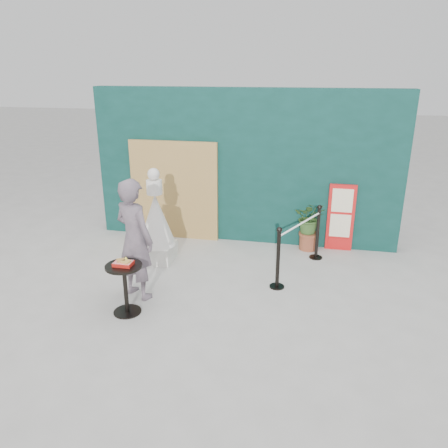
# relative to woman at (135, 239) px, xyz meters

# --- Properties ---
(ground) EXTENTS (60.00, 60.00, 0.00)m
(ground) POSITION_rel_woman_xyz_m (1.20, -0.44, -0.93)
(ground) COLOR #ADAAA5
(ground) RESTS_ON ground
(back_wall) EXTENTS (6.00, 0.30, 3.00)m
(back_wall) POSITION_rel_woman_xyz_m (1.20, 2.71, 0.57)
(back_wall) COLOR #0A2F29
(back_wall) RESTS_ON ground
(bamboo_fence) EXTENTS (1.80, 0.08, 2.00)m
(bamboo_fence) POSITION_rel_woman_xyz_m (-0.20, 2.50, 0.07)
(bamboo_fence) COLOR tan
(bamboo_fence) RESTS_ON ground
(woman) EXTENTS (0.81, 0.69, 1.87)m
(woman) POSITION_rel_woman_xyz_m (0.00, 0.00, 0.00)
(woman) COLOR slate
(woman) RESTS_ON ground
(menu_board) EXTENTS (0.50, 0.07, 1.30)m
(menu_board) POSITION_rel_woman_xyz_m (3.10, 2.51, -0.28)
(menu_board) COLOR red
(menu_board) RESTS_ON ground
(statue) EXTENTS (0.67, 0.67, 1.72)m
(statue) POSITION_rel_woman_xyz_m (-0.15, 1.31, -0.23)
(statue) COLOR silver
(statue) RESTS_ON ground
(cafe_table) EXTENTS (0.52, 0.52, 0.75)m
(cafe_table) POSITION_rel_woman_xyz_m (0.04, -0.51, -0.44)
(cafe_table) COLOR black
(cafe_table) RESTS_ON ground
(food_basket) EXTENTS (0.26, 0.19, 0.11)m
(food_basket) POSITION_rel_woman_xyz_m (0.04, -0.51, -0.15)
(food_basket) COLOR #AF1912
(food_basket) RESTS_ON cafe_table
(planter) EXTENTS (0.57, 0.50, 0.97)m
(planter) POSITION_rel_woman_xyz_m (2.53, 2.41, -0.37)
(planter) COLOR brown
(planter) RESTS_ON ground
(stanchion_barrier) EXTENTS (0.84, 1.54, 1.03)m
(stanchion_barrier) POSITION_rel_woman_xyz_m (2.39, 1.36, -0.44)
(stanchion_barrier) COLOR black
(stanchion_barrier) RESTS_ON ground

